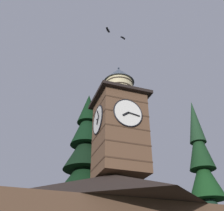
{
  "coord_description": "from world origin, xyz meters",
  "views": [
    {
      "loc": [
        6.59,
        15.36,
        1.31
      ],
      "look_at": [
        0.31,
        -2.34,
        12.6
      ],
      "focal_mm": 44.17,
      "sensor_mm": 36.0,
      "label": 1
    }
  ],
  "objects_px": {
    "flying_bird_low": "(108,30)",
    "flying_bird_high": "(123,38)",
    "clock_tower": "(119,123)",
    "pine_tree_aside": "(209,204)",
    "pine_tree_behind": "(84,191)",
    "moon": "(109,187)"
  },
  "relations": [
    {
      "from": "moon",
      "to": "flying_bird_high",
      "type": "distance_m",
      "value": 35.67
    },
    {
      "from": "pine_tree_behind",
      "to": "flying_bird_high",
      "type": "xyz_separation_m",
      "value": [
        -0.79,
        7.95,
        11.44
      ]
    },
    {
      "from": "pine_tree_behind",
      "to": "flying_bird_low",
      "type": "distance_m",
      "value": 14.48
    },
    {
      "from": "pine_tree_behind",
      "to": "flying_bird_low",
      "type": "height_order",
      "value": "flying_bird_low"
    },
    {
      "from": "clock_tower",
      "to": "pine_tree_aside",
      "type": "relative_size",
      "value": 0.58
    },
    {
      "from": "pine_tree_aside",
      "to": "flying_bird_high",
      "type": "bearing_deg",
      "value": 25.38
    },
    {
      "from": "flying_bird_high",
      "to": "flying_bird_low",
      "type": "height_order",
      "value": "flying_bird_low"
    },
    {
      "from": "clock_tower",
      "to": "flying_bird_low",
      "type": "distance_m",
      "value": 8.84
    },
    {
      "from": "pine_tree_aside",
      "to": "flying_bird_low",
      "type": "distance_m",
      "value": 17.74
    },
    {
      "from": "clock_tower",
      "to": "flying_bird_low",
      "type": "bearing_deg",
      "value": 34.35
    },
    {
      "from": "clock_tower",
      "to": "flying_bird_high",
      "type": "distance_m",
      "value": 7.86
    },
    {
      "from": "flying_bird_low",
      "to": "pine_tree_aside",
      "type": "bearing_deg",
      "value": -159.29
    },
    {
      "from": "clock_tower",
      "to": "moon",
      "type": "bearing_deg",
      "value": -107.66
    },
    {
      "from": "clock_tower",
      "to": "pine_tree_aside",
      "type": "height_order",
      "value": "pine_tree_aside"
    },
    {
      "from": "clock_tower",
      "to": "pine_tree_aside",
      "type": "distance_m",
      "value": 11.14
    },
    {
      "from": "flying_bird_low",
      "to": "flying_bird_high",
      "type": "bearing_deg",
      "value": 159.04
    },
    {
      "from": "pine_tree_aside",
      "to": "moon",
      "type": "bearing_deg",
      "value": -91.56
    },
    {
      "from": "pine_tree_behind",
      "to": "moon",
      "type": "relative_size",
      "value": 12.41
    },
    {
      "from": "flying_bird_high",
      "to": "flying_bird_low",
      "type": "distance_m",
      "value": 1.62
    },
    {
      "from": "clock_tower",
      "to": "flying_bird_high",
      "type": "relative_size",
      "value": 19.36
    },
    {
      "from": "pine_tree_aside",
      "to": "flying_bird_high",
      "type": "relative_size",
      "value": 33.64
    },
    {
      "from": "moon",
      "to": "flying_bird_low",
      "type": "distance_m",
      "value": 35.72
    }
  ]
}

